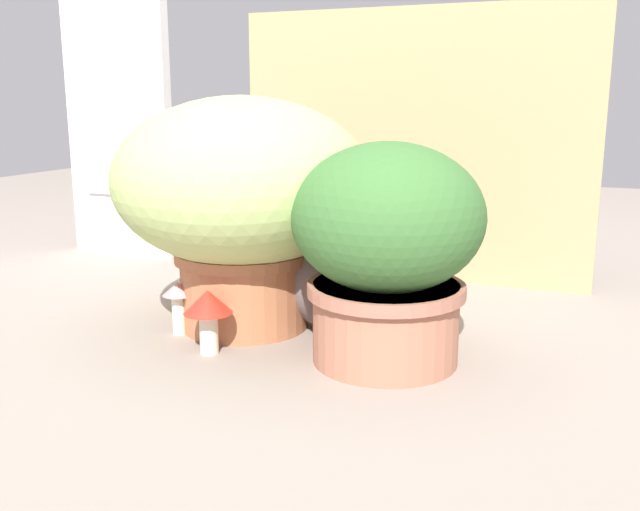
# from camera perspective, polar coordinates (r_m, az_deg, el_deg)

# --- Properties ---
(ground_plane) EXTENTS (6.00, 6.00, 0.00)m
(ground_plane) POSITION_cam_1_polar(r_m,az_deg,el_deg) (1.58, -2.53, -6.20)
(ground_plane) COLOR gray
(cardboard_backdrop) EXTENTS (1.00, 0.03, 0.75)m
(cardboard_backdrop) POSITION_cam_1_polar(r_m,az_deg,el_deg) (2.02, 7.41, 8.68)
(cardboard_backdrop) COLOR tan
(cardboard_backdrop) RESTS_ON ground
(window_panel_white) EXTENTS (0.38, 0.05, 0.85)m
(window_panel_white) POSITION_cam_1_polar(r_m,az_deg,el_deg) (2.41, -15.86, 10.24)
(window_panel_white) COLOR white
(window_panel_white) RESTS_ON ground
(grass_planter) EXTENTS (0.56, 0.56, 0.51)m
(grass_planter) POSITION_cam_1_polar(r_m,az_deg,el_deg) (1.57, -6.24, 4.94)
(grass_planter) COLOR #B16C47
(grass_planter) RESTS_ON ground
(leafy_planter) EXTENTS (0.37, 0.37, 0.43)m
(leafy_planter) POSITION_cam_1_polar(r_m,az_deg,el_deg) (1.36, 5.39, 0.78)
(leafy_planter) COLOR #AD6D54
(leafy_planter) RESTS_ON ground
(cat) EXTENTS (0.35, 0.31, 0.32)m
(cat) POSITION_cam_1_polar(r_m,az_deg,el_deg) (1.59, 2.07, -1.44)
(cat) COLOR #645755
(cat) RESTS_ON ground
(mushroom_ornament_red) EXTENTS (0.10, 0.10, 0.13)m
(mushroom_ornament_red) POSITION_cam_1_polar(r_m,az_deg,el_deg) (1.44, -8.97, -4.19)
(mushroom_ornament_red) COLOR silver
(mushroom_ornament_red) RESTS_ON ground
(mushroom_ornament_pink) EXTENTS (0.07, 0.07, 0.12)m
(mushroom_ornament_pink) POSITION_cam_1_polar(r_m,az_deg,el_deg) (1.58, -11.30, -3.38)
(mushroom_ornament_pink) COLOR silver
(mushroom_ornament_pink) RESTS_ON ground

